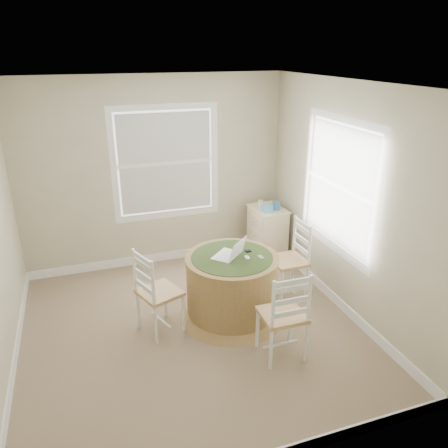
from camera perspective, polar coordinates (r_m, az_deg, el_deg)
name	(u,v)px	position (r m, az deg, el deg)	size (l,w,h in m)	color
room	(200,214)	(4.53, -3.11, 1.36)	(3.64, 3.64, 2.64)	#91755C
round_table	(232,284)	(5.00, 1.02, -7.82)	(1.23, 1.23, 0.75)	#996F44
chair_left	(159,292)	(4.76, -8.44, -8.77)	(0.42, 0.40, 0.95)	white
chair_near	(282,314)	(4.40, 7.61, -11.61)	(0.42, 0.40, 0.95)	white
chair_right	(288,260)	(5.42, 8.38, -4.72)	(0.42, 0.40, 0.95)	white
laptop	(229,254)	(4.83, 0.69, -3.93)	(0.43, 0.43, 0.23)	white
mouse	(247,257)	(4.81, 3.00, -4.38)	(0.06, 0.09, 0.03)	white
phone	(261,257)	(4.84, 4.83, -4.37)	(0.04, 0.09, 0.02)	#B7BABF
keys	(248,252)	(4.96, 3.16, -3.61)	(0.06, 0.05, 0.03)	black
corner_chest	(267,233)	(6.39, 5.64, -1.17)	(0.47, 0.61, 0.77)	beige
tissue_box	(267,208)	(6.09, 5.69, 2.03)	(0.12, 0.12, 0.10)	#589CCA
box_yellow	(271,205)	(6.29, 6.22, 2.49)	(0.15, 0.10, 0.06)	#E5C050
box_blue	(276,205)	(6.19, 6.83, 2.42)	(0.08, 0.08, 0.12)	teal
cup_cream	(261,203)	(6.31, 4.79, 2.73)	(0.07, 0.07, 0.09)	beige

